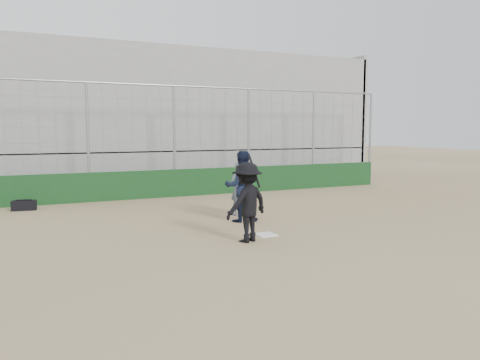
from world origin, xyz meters
name	(u,v)px	position (x,y,z in m)	size (l,w,h in m)	color
ground	(266,235)	(0.00, 0.00, 0.00)	(90.00, 90.00, 0.00)	olive
home_plate	(266,235)	(0.00, 0.00, 0.01)	(0.44, 0.44, 0.02)	white
backstop	(175,170)	(0.00, 7.00, 0.96)	(18.10, 0.25, 4.04)	#113516
bleachers	(142,119)	(0.00, 11.95, 2.92)	(20.25, 6.70, 6.98)	gray
batter_at_plate	(247,202)	(-0.66, -0.37, 0.87)	(1.28, 1.00, 1.89)	black
catcher_crouched	(242,198)	(0.18, 1.67, 0.63)	(1.04, 0.88, 1.26)	black
umpire	(238,191)	(0.50, 2.57, 0.69)	(0.56, 0.37, 1.38)	#49515C
equipment_bag	(24,205)	(-5.04, 6.07, 0.15)	(0.73, 0.39, 0.34)	black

